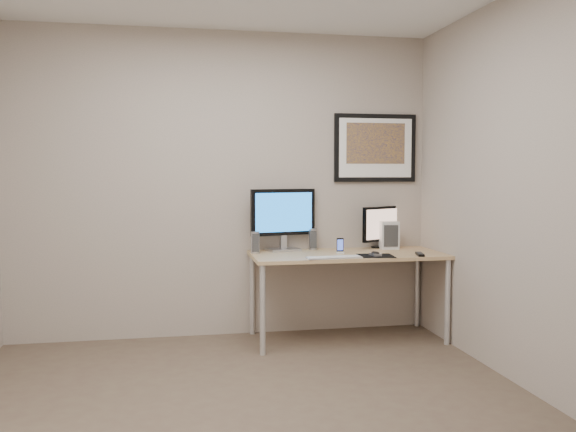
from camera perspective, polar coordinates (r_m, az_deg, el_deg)
The scene contains 14 objects.
floor at distance 3.81m, azimuth -3.71°, elevation -17.49°, with size 3.60×3.60×0.00m, color brown.
room at distance 4.00m, azimuth -4.62°, elevation 7.55°, with size 3.60×3.60×3.60m.
desk at distance 5.13m, azimuth 5.54°, elevation -4.20°, with size 1.60×0.70×0.73m.
framed_art at distance 5.50m, azimuth 8.15°, elevation 6.33°, with size 0.75×0.04×0.60m.
monitor_large at distance 5.21m, azimuth -0.46°, elevation -0.07°, with size 0.58×0.24×0.53m.
monitor_tv at distance 5.49m, azimuth 8.82°, elevation -0.91°, with size 0.43×0.24×0.37m.
speaker_left at distance 5.09m, azimuth -3.08°, elevation -2.48°, with size 0.07×0.07×0.18m, color #B2B2B7.
speaker_right at distance 5.32m, azimuth 2.34°, elevation -2.17°, with size 0.07×0.07×0.18m, color #B2B2B7.
phone_dock at distance 5.09m, azimuth 4.90°, elevation -2.78°, with size 0.06×0.06×0.13m, color black.
keyboard at distance 4.80m, azimuth 4.33°, elevation -3.88°, with size 0.44×0.12×0.02m, color silver.
mousepad at distance 4.97m, azimuth 8.22°, elevation -3.70°, with size 0.28×0.25×0.00m, color black.
mouse at distance 4.96m, azimuth 8.18°, elevation -3.48°, with size 0.06×0.11×0.04m, color black.
remote at distance 5.07m, azimuth 12.23°, elevation -3.49°, with size 0.05×0.18×0.02m, color black.
fan_unit at distance 5.43m, azimuth 9.44°, elevation -1.79°, with size 0.16×0.12×0.24m, color silver.
Camera 1 is at (-0.43, -3.52, 1.40)m, focal length 38.00 mm.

